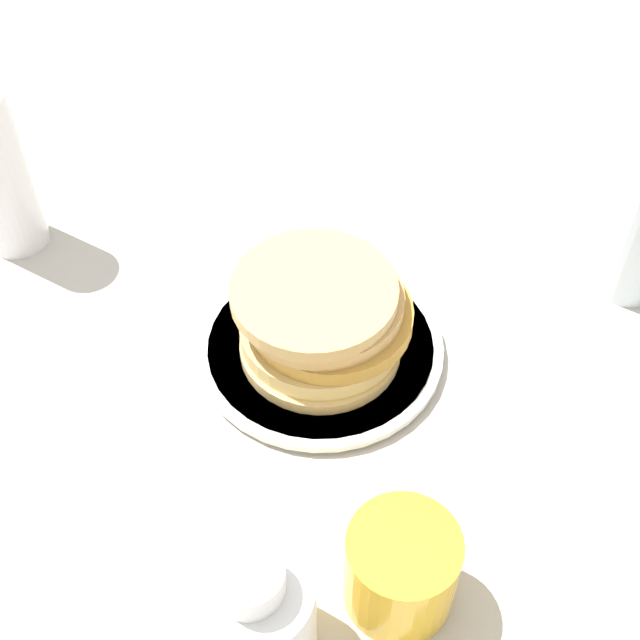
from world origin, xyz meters
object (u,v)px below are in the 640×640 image
object	(u,v)px
plate	(320,349)
pancake_stack	(322,316)
juice_glass	(401,569)
cream_jug	(253,612)

from	to	relation	value
plate	pancake_stack	size ratio (longest dim) A/B	1.41
plate	juice_glass	bearing A→B (deg)	40.07
plate	juice_glass	size ratio (longest dim) A/B	2.72
juice_glass	cream_jug	xyz separation A→B (m)	(0.08, -0.08, 0.01)
pancake_stack	juice_glass	xyz separation A→B (m)	(0.19, 0.15, -0.01)
pancake_stack	plate	bearing A→B (deg)	-10.88
plate	cream_jug	world-z (taller)	cream_jug
pancake_stack	juice_glass	distance (m)	0.24
cream_jug	pancake_stack	bearing A→B (deg)	-164.09
plate	cream_jug	bearing A→B (deg)	16.19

